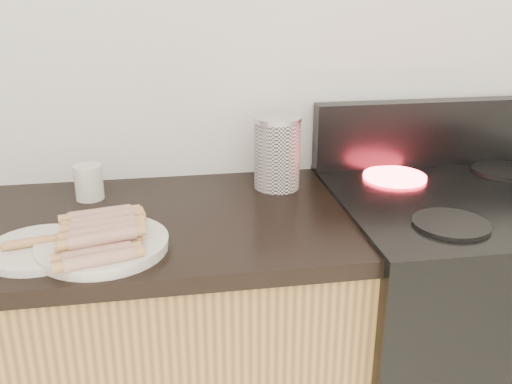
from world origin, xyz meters
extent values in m
cube|color=silver|center=(0.00, 2.00, 1.30)|extent=(4.00, 0.04, 2.60)
cube|color=black|center=(0.78, 1.68, 0.45)|extent=(0.76, 0.65, 0.90)
cube|color=black|center=(0.78, 1.68, 0.91)|extent=(0.76, 0.65, 0.01)
cube|color=black|center=(0.78, 1.96, 1.01)|extent=(0.76, 0.06, 0.20)
cylinder|color=black|center=(0.61, 1.51, 0.92)|extent=(0.18, 0.18, 0.01)
cylinder|color=#FF1E2D|center=(0.61, 1.84, 0.92)|extent=(0.18, 0.18, 0.01)
cylinder|color=black|center=(0.95, 1.84, 0.92)|extent=(0.18, 0.18, 0.01)
cylinder|color=white|center=(-0.19, 1.53, 0.91)|extent=(0.34, 0.34, 0.02)
cylinder|color=silver|center=(-0.32, 1.54, 0.91)|extent=(0.28, 0.28, 0.02)
cylinder|color=#903539|center=(-0.19, 1.42, 0.93)|extent=(0.14, 0.06, 0.03)
cylinder|color=#903539|center=(-0.19, 1.45, 0.93)|extent=(0.14, 0.06, 0.03)
cylinder|color=#903539|center=(-0.19, 1.48, 0.93)|extent=(0.14, 0.06, 0.03)
cylinder|color=#903539|center=(-0.19, 1.52, 0.93)|extent=(0.14, 0.06, 0.03)
cylinder|color=#903539|center=(-0.19, 1.55, 0.93)|extent=(0.14, 0.06, 0.03)
cylinder|color=#903539|center=(-0.19, 1.58, 0.93)|extent=(0.14, 0.06, 0.03)
cylinder|color=#903539|center=(-0.19, 1.61, 0.93)|extent=(0.14, 0.06, 0.03)
cylinder|color=#903539|center=(-0.19, 1.64, 0.93)|extent=(0.14, 0.06, 0.03)
cylinder|color=#903539|center=(-0.19, 1.47, 0.96)|extent=(0.14, 0.06, 0.03)
cylinder|color=#903539|center=(-0.19, 1.50, 0.96)|extent=(0.14, 0.06, 0.03)
cylinder|color=#903539|center=(-0.19, 1.53, 0.96)|extent=(0.14, 0.06, 0.03)
cylinder|color=#903539|center=(-0.19, 1.56, 0.96)|extent=(0.14, 0.06, 0.03)
cylinder|color=#903539|center=(-0.19, 1.59, 0.96)|extent=(0.14, 0.06, 0.03)
cylinder|color=#B5724A|center=(-0.32, 1.54, 0.93)|extent=(0.14, 0.05, 0.02)
cylinder|color=white|center=(0.26, 1.86, 1.00)|extent=(0.13, 0.13, 0.19)
cylinder|color=silver|center=(0.26, 1.86, 1.10)|extent=(0.13, 0.13, 0.01)
cylinder|color=white|center=(-0.25, 1.85, 0.95)|extent=(0.08, 0.08, 0.09)
camera|label=1|loc=(-0.04, 0.38, 1.46)|focal=40.00mm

